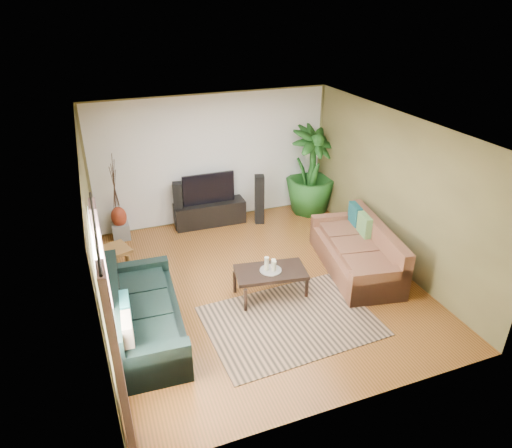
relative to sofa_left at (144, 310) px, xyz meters
name	(u,v)px	position (x,y,z in m)	size (l,w,h in m)	color
floor	(260,284)	(1.99, 0.60, -0.42)	(5.50, 5.50, 0.00)	brown
ceiling	(261,128)	(1.99, 0.60, 2.28)	(5.50, 5.50, 0.00)	white
wall_back	(213,159)	(1.99, 3.35, 0.93)	(5.00, 5.00, 0.00)	olive
wall_front	(353,316)	(1.99, -2.15, 0.93)	(5.00, 5.00, 0.00)	olive
wall_left	(94,239)	(-0.51, 0.60, 0.92)	(5.50, 5.50, 0.00)	olive
wall_right	(394,191)	(4.49, 0.60, 0.92)	(5.50, 5.50, 0.00)	olive
backwall_panel	(213,159)	(1.99, 3.34, 0.93)	(4.90, 4.90, 0.00)	white
window_pane	(103,301)	(-0.49, -1.00, 0.97)	(1.80, 1.80, 0.00)	white
curtain_near	(118,363)	(-0.44, -1.75, 0.72)	(0.08, 0.35, 2.20)	gray
curtain_far	(106,283)	(-0.44, -0.25, 0.72)	(0.08, 0.35, 2.20)	gray
curtain_rod	(95,227)	(-0.44, -1.00, 1.87)	(0.03, 0.03, 1.90)	black
sofa_left	(144,310)	(0.00, 0.00, 0.00)	(2.24, 0.96, 0.85)	black
sofa_right	(356,248)	(3.74, 0.46, 0.00)	(2.19, 0.99, 0.85)	brown
area_rug	(291,321)	(2.06, -0.48, -0.42)	(2.49, 1.76, 0.01)	#9E7B5D
coffee_table	(270,283)	(2.04, 0.26, -0.19)	(1.13, 0.62, 0.46)	black
candle_tray	(271,270)	(2.04, 0.26, 0.04)	(0.35, 0.35, 0.02)	gray
candle_tall	(267,263)	(1.98, 0.29, 0.16)	(0.07, 0.07, 0.23)	white
candle_mid	(274,266)	(2.08, 0.22, 0.14)	(0.07, 0.07, 0.17)	beige
candle_short	(273,263)	(2.11, 0.32, 0.12)	(0.07, 0.07, 0.14)	beige
tv_stand	(210,213)	(1.81, 3.10, -0.18)	(1.49, 0.45, 0.50)	black
television	(209,188)	(1.81, 3.10, 0.39)	(1.09, 0.06, 0.64)	black
speaker_left	(179,206)	(1.16, 3.10, 0.09)	(0.19, 0.21, 1.03)	black
speaker_right	(259,200)	(2.82, 2.80, 0.11)	(0.19, 0.21, 1.07)	black
potted_plant	(311,171)	(4.08, 2.94, 0.54)	(1.08, 1.08, 1.92)	#1C521B
plant_pot	(309,205)	(4.08, 2.94, -0.29)	(0.36, 0.36, 0.28)	black
pedestal	(121,231)	(-0.04, 3.10, -0.26)	(0.33, 0.33, 0.33)	gray
vase	(119,217)	(-0.04, 3.10, 0.05)	(0.30, 0.30, 0.42)	maroon
side_table	(115,262)	(-0.26, 1.76, -0.16)	(0.50, 0.50, 0.53)	brown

